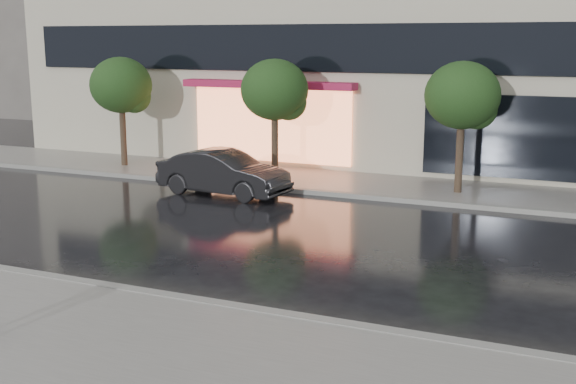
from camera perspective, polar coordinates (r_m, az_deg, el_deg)
The scene contains 10 objects.
ground at distance 13.97m, azimuth -6.77°, elevation -7.32°, with size 120.00×120.00×0.00m, color black.
sidewalk_near at distance 11.46m, azimuth -15.08°, elevation -11.79°, with size 60.00×4.50×0.12m, color slate.
sidewalk_far at distance 23.09m, azimuth 6.02°, elevation 0.59°, with size 60.00×3.50×0.12m, color slate.
curb_near at distance 13.15m, azimuth -8.97°, elevation -8.32°, with size 60.00×0.25×0.14m, color gray.
curb_far at distance 21.45m, azimuth 4.62°, elevation -0.23°, with size 60.00×0.25×0.14m, color gray.
bg_building_left at distance 51.00m, azimuth -20.07°, elevation 12.87°, with size 14.00×10.00×12.00m, color #59544F.
tree_far_west at distance 26.55m, azimuth -12.92°, elevation 8.07°, with size 2.20×2.20×3.99m.
tree_mid_west at distance 23.53m, azimuth -0.90°, elevation 7.90°, with size 2.20×2.20×3.99m.
tree_mid_east at distance 21.78m, azimuth 13.78°, elevation 7.23°, with size 2.20×2.20×3.99m.
parked_car at distance 21.70m, azimuth -5.13°, elevation 1.52°, with size 1.42×4.08×1.35m, color black.
Camera 1 is at (6.68, -11.38, 4.60)m, focal length 45.00 mm.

